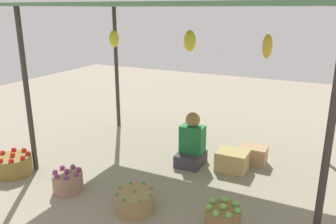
{
  "coord_description": "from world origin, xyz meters",
  "views": [
    {
      "loc": [
        1.82,
        -4.19,
        2.19
      ],
      "look_at": [
        0.0,
        -0.52,
        0.95
      ],
      "focal_mm": 36.7,
      "sensor_mm": 36.0,
      "label": 1
    }
  ],
  "objects_px": {
    "wooden_crate_near_vendor": "(253,155)",
    "wooden_crate_stacked_rear": "(232,161)",
    "basket_red_tomatoes": "(14,165)",
    "basket_green_chilies": "(135,201)",
    "vendor_person": "(192,145)",
    "basket_green_apples": "(223,220)",
    "basket_purple_onions": "(68,181)"
  },
  "relations": [
    {
      "from": "wooden_crate_stacked_rear",
      "to": "basket_purple_onions",
      "type": "bearing_deg",
      "value": -138.55
    },
    {
      "from": "basket_red_tomatoes",
      "to": "vendor_person",
      "type": "bearing_deg",
      "value": 33.97
    },
    {
      "from": "basket_green_apples",
      "to": "wooden_crate_near_vendor",
      "type": "distance_m",
      "value": 1.77
    },
    {
      "from": "basket_green_apples",
      "to": "wooden_crate_stacked_rear",
      "type": "bearing_deg",
      "value": 102.36
    },
    {
      "from": "wooden_crate_near_vendor",
      "to": "basket_red_tomatoes",
      "type": "bearing_deg",
      "value": -147.8
    },
    {
      "from": "vendor_person",
      "to": "basket_purple_onions",
      "type": "distance_m",
      "value": 1.78
    },
    {
      "from": "basket_purple_onions",
      "to": "wooden_crate_near_vendor",
      "type": "relative_size",
      "value": 0.97
    },
    {
      "from": "basket_purple_onions",
      "to": "wooden_crate_near_vendor",
      "type": "bearing_deg",
      "value": 44.09
    },
    {
      "from": "basket_green_apples",
      "to": "wooden_crate_stacked_rear",
      "type": "height_order",
      "value": "basket_green_apples"
    },
    {
      "from": "basket_green_chilies",
      "to": "wooden_crate_stacked_rear",
      "type": "bearing_deg",
      "value": 65.02
    },
    {
      "from": "basket_green_chilies",
      "to": "basket_green_apples",
      "type": "distance_m",
      "value": 1.0
    },
    {
      "from": "wooden_crate_near_vendor",
      "to": "basket_green_apples",
      "type": "bearing_deg",
      "value": -86.77
    },
    {
      "from": "basket_green_chilies",
      "to": "wooden_crate_near_vendor",
      "type": "bearing_deg",
      "value": 63.76
    },
    {
      "from": "vendor_person",
      "to": "basket_red_tomatoes",
      "type": "relative_size",
      "value": 1.65
    },
    {
      "from": "wooden_crate_near_vendor",
      "to": "wooden_crate_stacked_rear",
      "type": "relative_size",
      "value": 0.9
    },
    {
      "from": "basket_red_tomatoes",
      "to": "wooden_crate_stacked_rear",
      "type": "bearing_deg",
      "value": 28.74
    },
    {
      "from": "basket_green_chilies",
      "to": "wooden_crate_stacked_rear",
      "type": "distance_m",
      "value": 1.64
    },
    {
      "from": "basket_red_tomatoes",
      "to": "basket_green_apples",
      "type": "distance_m",
      "value": 2.96
    },
    {
      "from": "basket_red_tomatoes",
      "to": "basket_green_chilies",
      "type": "height_order",
      "value": "basket_red_tomatoes"
    },
    {
      "from": "basket_red_tomatoes",
      "to": "wooden_crate_stacked_rear",
      "type": "distance_m",
      "value": 3.02
    },
    {
      "from": "wooden_crate_near_vendor",
      "to": "basket_green_chilies",
      "type": "bearing_deg",
      "value": -116.24
    },
    {
      "from": "basket_green_apples",
      "to": "wooden_crate_near_vendor",
      "type": "relative_size",
      "value": 0.96
    },
    {
      "from": "basket_red_tomatoes",
      "to": "basket_purple_onions",
      "type": "height_order",
      "value": "basket_red_tomatoes"
    },
    {
      "from": "basket_purple_onions",
      "to": "basket_green_apples",
      "type": "distance_m",
      "value": 1.98
    },
    {
      "from": "basket_green_chilies",
      "to": "vendor_person",
      "type": "bearing_deg",
      "value": 85.96
    },
    {
      "from": "basket_red_tomatoes",
      "to": "basket_green_chilies",
      "type": "bearing_deg",
      "value": -0.92
    },
    {
      "from": "vendor_person",
      "to": "basket_red_tomatoes",
      "type": "distance_m",
      "value": 2.48
    },
    {
      "from": "vendor_person",
      "to": "wooden_crate_near_vendor",
      "type": "relative_size",
      "value": 2.03
    },
    {
      "from": "vendor_person",
      "to": "basket_green_apples",
      "type": "relative_size",
      "value": 2.12
    },
    {
      "from": "basket_purple_onions",
      "to": "basket_green_chilies",
      "type": "bearing_deg",
      "value": -0.48
    },
    {
      "from": "basket_purple_onions",
      "to": "basket_red_tomatoes",
      "type": "bearing_deg",
      "value": 178.64
    },
    {
      "from": "basket_green_apples",
      "to": "basket_purple_onions",
      "type": "bearing_deg",
      "value": -178.51
    }
  ]
}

